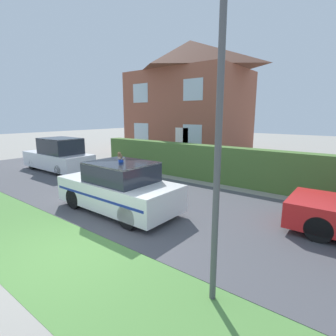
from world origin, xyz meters
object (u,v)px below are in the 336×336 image
police_car (119,188)px  neighbour_car_near (59,156)px  cat (120,156)px  house_left (189,98)px  street_lamp (221,75)px

police_car → neighbour_car_near: 7.26m
cat → house_left: (-5.43, 11.83, 2.42)m
cat → street_lamp: 4.63m
cat → house_left: size_ratio=0.04×
neighbour_car_near → street_lamp: street_lamp is taller
neighbour_car_near → house_left: bearing=-100.1°
police_car → street_lamp: street_lamp is taller
street_lamp → neighbour_car_near: bearing=161.2°
neighbour_car_near → street_lamp: (11.13, -3.80, 2.65)m
cat → street_lamp: (3.97, -1.66, 1.72)m
street_lamp → police_car: bearing=157.1°
cat → house_left: house_left is taller
police_car → cat: cat is taller
cat → neighbour_car_near: 7.54m
cat → neighbour_car_near: (-7.17, 2.14, -0.93)m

